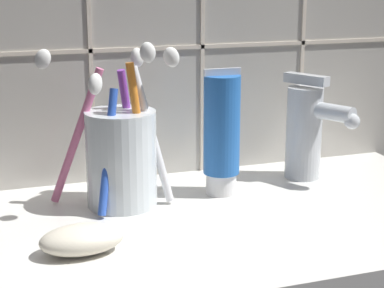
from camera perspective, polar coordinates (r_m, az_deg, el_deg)
The scene contains 5 objects.
sink_counter at distance 70.91cm, azimuth 4.23°, elevation -6.93°, with size 56.89×33.50×2.00cm, color silver.
toothbrush_cup at distance 71.59cm, azimuth -6.29°, elevation -0.89°, with size 15.64×8.98×18.51cm.
toothpaste_tube at distance 74.61cm, azimuth 2.65°, elevation 1.01°, with size 4.46×4.25×14.93cm.
sink_faucet at distance 81.76cm, azimuth 10.21°, elevation 1.36°, with size 6.18×10.03×13.26cm.
soap_bar at distance 61.33cm, azimuth -9.79°, elevation -8.36°, with size 7.88×4.76×2.73cm, color silver.
Camera 1 is at (-26.10, -60.34, 27.55)cm, focal length 60.00 mm.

